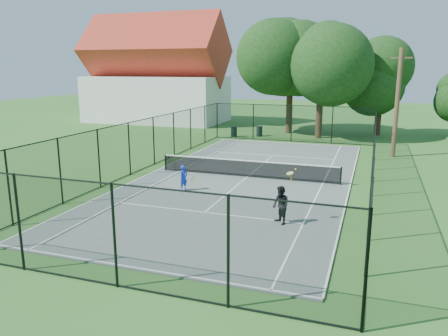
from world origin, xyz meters
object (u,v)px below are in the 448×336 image
(trash_bin_left, at_px, (234,132))
(player_blue, at_px, (184,178))
(player_black, at_px, (281,205))
(tennis_net, at_px, (247,168))
(utility_pole, at_px, (397,103))
(trash_bin_right, at_px, (259,131))

(trash_bin_left, height_order, player_blue, player_blue)
(player_blue, relative_size, player_black, 0.60)
(tennis_net, relative_size, player_black, 4.81)
(utility_pole, relative_size, player_blue, 5.81)
(trash_bin_right, bearing_deg, player_blue, -86.93)
(trash_bin_left, xyz_separation_m, player_blue, (3.06, -17.54, 0.23))
(trash_bin_right, distance_m, utility_pole, 12.90)
(trash_bin_right, xyz_separation_m, player_blue, (0.99, -18.52, 0.23))
(trash_bin_left, xyz_separation_m, trash_bin_right, (2.07, 0.98, 0.00))
(tennis_net, height_order, player_black, player_black)
(trash_bin_left, bearing_deg, player_black, -67.56)
(utility_pole, bearing_deg, trash_bin_left, 159.12)
(tennis_net, height_order, trash_bin_right, tennis_net)
(tennis_net, bearing_deg, utility_pole, 49.22)
(player_blue, bearing_deg, utility_pole, 51.54)
(trash_bin_right, relative_size, utility_pole, 0.12)
(utility_pole, xyz_separation_m, player_black, (-4.50, -15.70, -2.87))
(trash_bin_right, bearing_deg, tennis_net, -77.89)
(utility_pole, height_order, player_black, utility_pole)
(trash_bin_right, distance_m, player_black, 22.60)
(tennis_net, bearing_deg, trash_bin_right, 102.11)
(player_black, bearing_deg, utility_pole, 74.00)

